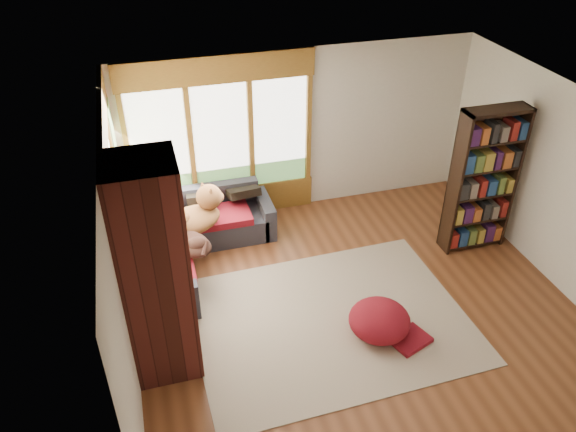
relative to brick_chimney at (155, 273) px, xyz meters
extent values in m
plane|color=brown|center=(2.40, 0.35, -1.30)|extent=(5.50, 5.50, 0.00)
plane|color=white|center=(2.40, 0.35, 1.30)|extent=(5.50, 5.50, 0.00)
cube|color=silver|center=(2.40, 2.85, 0.00)|extent=(5.50, 0.04, 2.60)
cube|color=silver|center=(2.40, -2.15, 0.00)|extent=(5.50, 0.04, 2.60)
cube|color=silver|center=(-0.35, 0.35, 0.00)|extent=(0.04, 5.00, 2.60)
cube|color=silver|center=(5.15, 0.35, 0.00)|extent=(0.04, 5.00, 2.60)
cube|color=brown|center=(1.20, 2.82, 0.05)|extent=(2.82, 0.10, 1.90)
cube|color=white|center=(1.20, 2.82, 0.05)|extent=(2.54, 0.09, 1.62)
cube|color=brown|center=(-0.32, 1.55, 0.05)|extent=(0.10, 2.62, 1.90)
cube|color=white|center=(-0.32, 1.55, 0.05)|extent=(0.09, 2.36, 1.62)
cube|color=#689257|center=(-0.29, 2.38, 0.45)|extent=(0.03, 0.72, 0.90)
cube|color=#471914|center=(0.00, 0.00, 0.00)|extent=(0.70, 0.70, 2.60)
cube|color=#24252E|center=(0.75, 2.40, -1.09)|extent=(2.20, 0.90, 0.42)
cube|color=#24252E|center=(0.75, 2.75, -0.69)|extent=(2.20, 0.20, 0.38)
cube|color=#24252E|center=(1.75, 2.40, -1.00)|extent=(0.20, 0.90, 0.60)
cube|color=maroon|center=(0.65, 2.28, -0.82)|extent=(1.90, 0.66, 0.12)
cube|color=#24252E|center=(0.10, 1.75, -1.09)|extent=(0.90, 2.20, 0.42)
cube|color=#24252E|center=(-0.25, 1.75, -0.69)|extent=(0.20, 2.20, 0.38)
cube|color=#24252E|center=(0.10, 0.75, -1.00)|extent=(0.90, 0.20, 0.60)
cube|color=maroon|center=(0.22, 1.40, -0.82)|extent=(0.66, 1.20, 0.12)
cube|color=maroon|center=(0.22, 2.35, -0.82)|extent=(0.66, 0.66, 0.12)
cube|color=silver|center=(2.00, 0.11, -1.29)|extent=(3.42, 2.65, 0.01)
cube|color=black|center=(4.98, 1.08, -0.22)|extent=(0.04, 0.31, 2.15)
cube|color=black|center=(4.10, 1.08, -0.22)|extent=(0.04, 0.31, 2.15)
cube|color=black|center=(4.54, 1.22, -0.22)|extent=(0.92, 0.02, 2.15)
cube|color=black|center=(4.54, 1.08, -1.24)|extent=(0.84, 0.29, 0.03)
cube|color=black|center=(4.54, 1.08, -0.83)|extent=(0.84, 0.29, 0.03)
cube|color=black|center=(4.54, 1.08, -0.42)|extent=(0.84, 0.29, 0.03)
cube|color=black|center=(4.54, 1.08, -0.01)|extent=(0.84, 0.29, 0.03)
cube|color=black|center=(4.54, 1.08, 0.40)|extent=(0.84, 0.29, 0.03)
cube|color=black|center=(4.54, 1.08, 0.81)|extent=(0.84, 0.29, 0.03)
cube|color=#726659|center=(4.54, 1.06, -0.22)|extent=(0.80, 0.23, 1.99)
ellipsoid|color=maroon|center=(2.49, -0.24, -1.09)|extent=(0.81, 0.81, 0.40)
ellipsoid|color=brown|center=(0.55, 1.88, -0.54)|extent=(1.05, 0.90, 0.30)
sphere|color=brown|center=(0.85, 2.01, -0.39)|extent=(0.48, 0.48, 0.36)
cone|color=brown|center=(0.79, 1.99, -0.25)|extent=(0.18, 0.18, 0.16)
ellipsoid|color=black|center=(0.48, 1.40, -0.60)|extent=(0.74, 0.81, 0.23)
sphere|color=black|center=(0.34, 1.60, -0.49)|extent=(0.38, 0.38, 0.27)
cone|color=black|center=(0.37, 1.56, -0.38)|extent=(0.14, 0.14, 0.12)
cube|color=black|center=(1.45, 2.61, -0.52)|extent=(0.45, 0.12, 0.45)
cube|color=black|center=(0.85, 2.61, -0.52)|extent=(0.45, 0.12, 0.45)
cube|color=black|center=(-0.08, 2.15, -0.52)|extent=(0.45, 0.12, 0.45)
cube|color=black|center=(-0.08, 1.05, -0.52)|extent=(0.45, 0.12, 0.45)
cube|color=maroon|center=(0.25, 2.61, -0.52)|extent=(0.42, 0.12, 0.42)
camera|label=1|loc=(0.08, -4.68, 3.67)|focal=35.00mm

